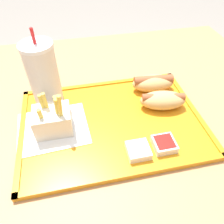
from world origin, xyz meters
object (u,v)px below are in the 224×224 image
at_px(fries_carton, 53,120).
at_px(sauce_cup_ketchup, 164,144).
at_px(sauce_cup_mayo, 138,150).
at_px(hot_dog_far, 153,83).
at_px(soda_cup, 43,75).
at_px(hot_dog_near, 163,100).

height_order(fries_carton, sauce_cup_ketchup, fries_carton).
height_order(sauce_cup_mayo, sauce_cup_ketchup, same).
bearing_deg(hot_dog_far, sauce_cup_ketchup, -102.25).
height_order(hot_dog_far, fries_carton, fries_carton).
height_order(soda_cup, sauce_cup_mayo, soda_cup).
xyz_separation_m(soda_cup, hot_dog_near, (0.28, -0.08, -0.06)).
distance_m(soda_cup, hot_dog_far, 0.29).
bearing_deg(sauce_cup_mayo, soda_cup, 131.01).
relative_size(soda_cup, fries_carton, 1.73).
bearing_deg(hot_dog_near, fries_carton, -175.30).
height_order(hot_dog_far, sauce_cup_ketchup, hot_dog_far).
distance_m(hot_dog_near, sauce_cup_mayo, 0.16).
bearing_deg(fries_carton, soda_cup, 95.98).
distance_m(hot_dog_near, sauce_cup_ketchup, 0.13).
bearing_deg(soda_cup, sauce_cup_ketchup, -40.31).
xyz_separation_m(hot_dog_far, sauce_cup_mayo, (-0.10, -0.20, -0.01)).
bearing_deg(hot_dog_near, sauce_cup_ketchup, -109.20).
xyz_separation_m(hot_dog_near, fries_carton, (-0.27, -0.02, 0.01)).
bearing_deg(hot_dog_near, soda_cup, 163.74).
distance_m(hot_dog_far, fries_carton, 0.29).
bearing_deg(hot_dog_far, hot_dog_near, -90.00).
bearing_deg(hot_dog_near, hot_dog_far, 90.00).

